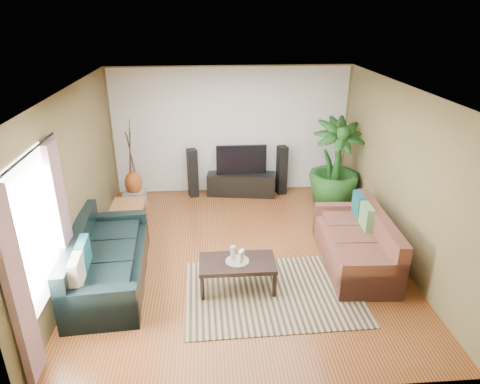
{
  "coord_description": "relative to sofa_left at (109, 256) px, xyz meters",
  "views": [
    {
      "loc": [
        -0.48,
        -6.03,
        3.76
      ],
      "look_at": [
        0.0,
        0.2,
        1.05
      ],
      "focal_mm": 32.0,
      "sensor_mm": 36.0,
      "label": 1
    }
  ],
  "objects": [
    {
      "name": "backwall_panel",
      "position": [
        1.98,
        3.3,
        0.93
      ],
      "size": [
        4.9,
        0.0,
        4.9
      ],
      "primitive_type": "plane",
      "rotation": [
        1.57,
        0.0,
        0.0
      ],
      "color": "white",
      "rests_on": "ground"
    },
    {
      "name": "side_table",
      "position": [
        0.06,
        1.47,
        -0.13
      ],
      "size": [
        0.56,
        0.56,
        0.59
      ],
      "primitive_type": "cube",
      "rotation": [
        0.0,
        0.0,
        0.01
      ],
      "color": "brown",
      "rests_on": "floor"
    },
    {
      "name": "sofa_right",
      "position": [
        3.74,
        0.22,
        0.0
      ],
      "size": [
        1.01,
        2.07,
        0.85
      ],
      "primitive_type": "cube",
      "rotation": [
        0.0,
        0.0,
        -1.62
      ],
      "color": "brown",
      "rests_on": "floor"
    },
    {
      "name": "candle_mid",
      "position": [
        1.9,
        -0.35,
        0.12
      ],
      "size": [
        0.07,
        0.07,
        0.17
      ],
      "primitive_type": "cylinder",
      "color": "beige",
      "rests_on": "candle_tray"
    },
    {
      "name": "speaker_left",
      "position": [
        1.15,
        3.06,
        0.1
      ],
      "size": [
        0.24,
        0.26,
        1.05
      ],
      "primitive_type": "cube",
      "rotation": [
        0.0,
        0.0,
        0.29
      ],
      "color": "black",
      "rests_on": "floor"
    },
    {
      "name": "floor",
      "position": [
        1.98,
        0.56,
        -0.42
      ],
      "size": [
        5.5,
        5.5,
        0.0
      ],
      "primitive_type": "plane",
      "color": "brown",
      "rests_on": "ground"
    },
    {
      "name": "wall_left",
      "position": [
        -0.52,
        0.56,
        0.92
      ],
      "size": [
        0.0,
        5.5,
        5.5
      ],
      "primitive_type": "plane",
      "rotation": [
        1.57,
        0.0,
        1.57
      ],
      "color": "brown",
      "rests_on": "ground"
    },
    {
      "name": "tv_stand",
      "position": [
        2.18,
        3.06,
        -0.18
      ],
      "size": [
        1.5,
        0.65,
        0.48
      ],
      "primitive_type": "cube",
      "rotation": [
        0.0,
        0.0,
        -0.15
      ],
      "color": "black",
      "rests_on": "floor"
    },
    {
      "name": "curtain_far",
      "position": [
        -0.45,
        -0.29,
        0.72
      ],
      "size": [
        0.08,
        0.35,
        2.2
      ],
      "primitive_type": "cube",
      "color": "gray",
      "rests_on": "ground"
    },
    {
      "name": "vase",
      "position": [
        -0.01,
        2.55,
        0.12
      ],
      "size": [
        0.34,
        0.34,
        0.48
      ],
      "primitive_type": "ellipsoid",
      "color": "#95481B",
      "rests_on": "pedestal"
    },
    {
      "name": "candle_tray",
      "position": [
        1.86,
        -0.31,
        0.03
      ],
      "size": [
        0.34,
        0.34,
        0.01
      ],
      "primitive_type": "cylinder",
      "color": "gray",
      "rests_on": "coffee_table"
    },
    {
      "name": "speaker_right",
      "position": [
        3.06,
        3.06,
        0.11
      ],
      "size": [
        0.23,
        0.25,
        1.07
      ],
      "primitive_type": "cube",
      "rotation": [
        0.0,
        0.0,
        0.22
      ],
      "color": "black",
      "rests_on": "floor"
    },
    {
      "name": "window_pane",
      "position": [
        -0.5,
        -1.04,
        0.97
      ],
      "size": [
        0.0,
        1.8,
        1.8
      ],
      "primitive_type": "plane",
      "rotation": [
        1.57,
        0.0,
        1.57
      ],
      "color": "white",
      "rests_on": "ground"
    },
    {
      "name": "pedestal",
      "position": [
        -0.01,
        2.55,
        -0.24
      ],
      "size": [
        0.43,
        0.43,
        0.37
      ],
      "primitive_type": "cube",
      "rotation": [
        0.0,
        0.0,
        -0.16
      ],
      "color": "#979795",
      "rests_on": "floor"
    },
    {
      "name": "wall_back",
      "position": [
        1.98,
        3.31,
        0.93
      ],
      "size": [
        5.0,
        0.0,
        5.0
      ],
      "primitive_type": "plane",
      "rotation": [
        1.57,
        0.0,
        0.0
      ],
      "color": "brown",
      "rests_on": "ground"
    },
    {
      "name": "area_rug",
      "position": [
        2.36,
        -0.48,
        -0.42
      ],
      "size": [
        2.52,
        1.81,
        0.01
      ],
      "primitive_type": "cube",
      "rotation": [
        0.0,
        0.0,
        0.02
      ],
      "color": "tan",
      "rests_on": "floor"
    },
    {
      "name": "wall_right",
      "position": [
        4.48,
        0.56,
        0.92
      ],
      "size": [
        0.0,
        5.5,
        5.5
      ],
      "primitive_type": "plane",
      "rotation": [
        1.57,
        0.0,
        -1.57
      ],
      "color": "brown",
      "rests_on": "ground"
    },
    {
      "name": "candle_tall",
      "position": [
        1.8,
        -0.28,
        0.14
      ],
      "size": [
        0.07,
        0.07,
        0.22
      ],
      "primitive_type": "cylinder",
      "color": "beige",
      "rests_on": "candle_tray"
    },
    {
      "name": "sofa_left",
      "position": [
        0.0,
        0.0,
        0.0
      ],
      "size": [
        1.12,
        2.34,
        0.85
      ],
      "primitive_type": "cube",
      "rotation": [
        0.0,
        0.0,
        1.64
      ],
      "color": "black",
      "rests_on": "floor"
    },
    {
      "name": "coffee_table",
      "position": [
        1.86,
        -0.31,
        -0.2
      ],
      "size": [
        1.09,
        0.6,
        0.44
      ],
      "primitive_type": "cube",
      "rotation": [
        0.0,
        0.0,
        -0.0
      ],
      "color": "black",
      "rests_on": "floor"
    },
    {
      "name": "potted_plant",
      "position": [
        3.98,
        2.29,
        0.48
      ],
      "size": [
        1.15,
        1.15,
        1.81
      ],
      "primitive_type": "imported",
      "rotation": [
        0.0,
        0.0,
        0.15
      ],
      "color": "#184316",
      "rests_on": "floor"
    },
    {
      "name": "candle_short",
      "position": [
        1.93,
        -0.25,
        0.1
      ],
      "size": [
        0.07,
        0.07,
        0.14
      ],
      "primitive_type": "cylinder",
      "color": "#EFDFCA",
      "rests_on": "candle_tray"
    },
    {
      "name": "ceiling",
      "position": [
        1.98,
        0.56,
        2.28
      ],
      "size": [
        5.5,
        5.5,
        0.0
      ],
      "primitive_type": "plane",
      "rotation": [
        3.14,
        0.0,
        0.0
      ],
      "color": "white",
      "rests_on": "ground"
    },
    {
      "name": "plant_pot",
      "position": [
        3.98,
        2.29,
        -0.29
      ],
      "size": [
        0.33,
        0.33,
        0.26
      ],
      "primitive_type": "cylinder",
      "color": "black",
      "rests_on": "floor"
    },
    {
      "name": "wall_front",
      "position": [
        1.98,
        -2.19,
        0.93
      ],
      "size": [
        5.0,
        0.0,
        5.0
      ],
      "primitive_type": "plane",
      "rotation": [
        -1.57,
        0.0,
        0.0
      ],
      "color": "brown",
      "rests_on": "ground"
    },
    {
      "name": "television",
      "position": [
        2.18,
        3.06,
        0.37
      ],
      "size": [
        1.06,
        0.06,
        0.63
      ],
      "primitive_type": "cube",
      "color": "black",
      "rests_on": "tv_stand"
    },
    {
      "name": "curtain_near",
      "position": [
        -0.45,
        -1.79,
        0.72
      ],
      "size": [
        0.08,
        0.35,
        2.2
      ],
      "primitive_type": "cube",
      "color": "gray",
      "rests_on": "ground"
    },
    {
      "name": "curtain_rod",
      "position": [
        -0.45,
        -1.04,
        1.87
      ],
      "size": [
        0.03,
        1.9,
        0.03
      ],
      "primitive_type": "cylinder",
      "rotation": [
        1.57,
        0.0,
        0.0
      ],
      "color": "black",
      "rests_on": "ground"
    }
  ]
}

